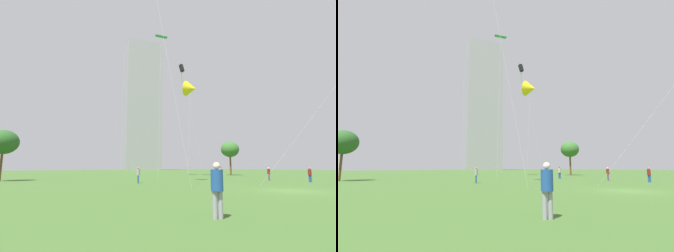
{
  "view_description": "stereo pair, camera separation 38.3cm",
  "coord_description": "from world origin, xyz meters",
  "views": [
    {
      "loc": [
        -17.63,
        -10.37,
        1.67
      ],
      "look_at": [
        -1.83,
        13.09,
        6.3
      ],
      "focal_mm": 26.92,
      "sensor_mm": 36.0,
      "label": 1
    },
    {
      "loc": [
        -17.32,
        -10.59,
        1.67
      ],
      "look_at": [
        -1.83,
        13.09,
        6.3
      ],
      "focal_mm": 26.92,
      "sensor_mm": 36.0,
      "label": 2
    }
  ],
  "objects": [
    {
      "name": "park_tree_2",
      "position": [
        22.95,
        26.45,
        5.34
      ],
      "size": [
        3.77,
        3.77,
        6.99
      ],
      "color": "brown",
      "rests_on": "ground"
    },
    {
      "name": "park_tree_0",
      "position": [
        -17.23,
        26.46,
        4.7
      ],
      "size": [
        3.54,
        3.54,
        6.21
      ],
      "color": "brown",
      "rests_on": "ground"
    },
    {
      "name": "ground",
      "position": [
        0.0,
        0.0,
        0.0
      ],
      "size": [
        280.0,
        280.0,
        0.0
      ],
      "primitive_type": "plane",
      "color": "#3D6028"
    },
    {
      "name": "person_standing_2",
      "position": [
        11.84,
        4.66,
        0.95
      ],
      "size": [
        0.36,
        0.36,
        1.64
      ],
      "rotation": [
        0.0,
        0.0,
        1.99
      ],
      "color": "#1E478C",
      "rests_on": "ground"
    },
    {
      "name": "person_standing_1",
      "position": [
        -11.53,
        -4.21,
        1.06
      ],
      "size": [
        0.41,
        0.41,
        1.83
      ],
      "rotation": [
        0.0,
        0.0,
        2.63
      ],
      "color": "gray",
      "rests_on": "ground"
    },
    {
      "name": "person_standing_3",
      "position": [
        11.18,
        9.44,
        0.95
      ],
      "size": [
        0.36,
        0.36,
        1.64
      ],
      "rotation": [
        0.0,
        0.0,
        0.76
      ],
      "color": "#593372",
      "rests_on": "ground"
    },
    {
      "name": "distant_highrise_0",
      "position": [
        59.64,
        137.28,
        42.15
      ],
      "size": [
        27.58,
        28.31,
        84.3
      ],
      "primitive_type": "cube",
      "rotation": [
        0.0,
        0.0,
        -0.25
      ],
      "color": "#939399",
      "rests_on": "ground"
    },
    {
      "name": "kite_flying_5",
      "position": [
        12.07,
        28.71,
        21.63
      ],
      "size": [
        5.25,
        1.14,
        22.61
      ],
      "color": "silver",
      "rests_on": "ground"
    },
    {
      "name": "person_standing_0",
      "position": [
        -5.12,
        13.86,
        0.96
      ],
      "size": [
        0.37,
        0.37,
        1.66
      ],
      "rotation": [
        0.0,
        0.0,
        1.11
      ],
      "color": "#1E478C",
      "rests_on": "ground"
    },
    {
      "name": "kite_flying_4",
      "position": [
        13.86,
        28.06,
        17.53
      ],
      "size": [
        4.01,
        3.81,
        19.27
      ],
      "color": "silver",
      "rests_on": "ground"
    },
    {
      "name": "kite_flying_1",
      "position": [
        7.23,
        28.93,
        27.25
      ],
      "size": [
        6.18,
        8.67,
        28.0
      ],
      "color": "silver",
      "rests_on": "ground"
    },
    {
      "name": "person_standing_4",
      "position": [
        10.13,
        16.85,
        1.03
      ],
      "size": [
        0.4,
        0.4,
        1.78
      ],
      "rotation": [
        0.0,
        0.0,
        5.52
      ],
      "color": "#1E478C",
      "rests_on": "ground"
    }
  ]
}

